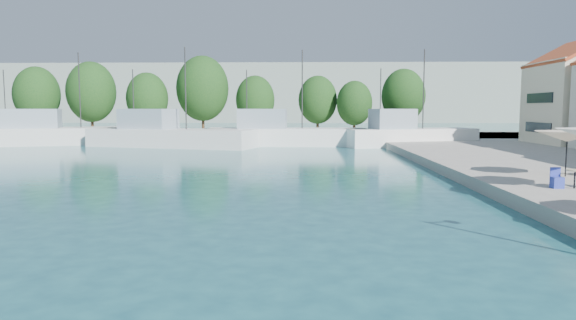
{
  "coord_description": "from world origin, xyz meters",
  "views": [
    {
      "loc": [
        -2.04,
        2.99,
        3.84
      ],
      "look_at": [
        -2.71,
        26.0,
        1.52
      ],
      "focal_mm": 32.0,
      "sensor_mm": 36.0,
      "label": 1
    }
  ],
  "objects_px": {
    "trawler_01": "(55,135)",
    "trawler_03": "(282,135)",
    "trawler_04": "(407,136)",
    "umbrella_cream": "(567,136)",
    "trawler_02": "(167,136)"
  },
  "relations": [
    {
      "from": "trawler_01",
      "to": "trawler_03",
      "type": "bearing_deg",
      "value": -21.14
    },
    {
      "from": "trawler_01",
      "to": "trawler_03",
      "type": "distance_m",
      "value": 24.34
    },
    {
      "from": "trawler_01",
      "to": "trawler_04",
      "type": "relative_size",
      "value": 1.51
    },
    {
      "from": "trawler_01",
      "to": "trawler_04",
      "type": "bearing_deg",
      "value": -21.45
    },
    {
      "from": "umbrella_cream",
      "to": "trawler_04",
      "type": "bearing_deg",
      "value": 94.08
    },
    {
      "from": "trawler_01",
      "to": "trawler_02",
      "type": "xyz_separation_m",
      "value": [
        12.9,
        -3.1,
        0.0
      ]
    },
    {
      "from": "trawler_03",
      "to": "trawler_01",
      "type": "bearing_deg",
      "value": 178.93
    },
    {
      "from": "trawler_03",
      "to": "trawler_04",
      "type": "xyz_separation_m",
      "value": [
        12.75,
        -0.69,
        0.0
      ]
    },
    {
      "from": "umbrella_cream",
      "to": "trawler_01",
      "type": "bearing_deg",
      "value": 143.18
    },
    {
      "from": "trawler_01",
      "to": "umbrella_cream",
      "type": "bearing_deg",
      "value": -55.78
    },
    {
      "from": "trawler_03",
      "to": "umbrella_cream",
      "type": "bearing_deg",
      "value": -61.41
    },
    {
      "from": "trawler_04",
      "to": "trawler_02",
      "type": "bearing_deg",
      "value": 166.35
    },
    {
      "from": "trawler_02",
      "to": "trawler_04",
      "type": "xyz_separation_m",
      "value": [
        24.17,
        1.49,
        0.0
      ]
    },
    {
      "from": "trawler_01",
      "to": "trawler_03",
      "type": "xyz_separation_m",
      "value": [
        24.32,
        -0.93,
        0.0
      ]
    },
    {
      "from": "trawler_02",
      "to": "trawler_03",
      "type": "distance_m",
      "value": 11.63
    }
  ]
}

